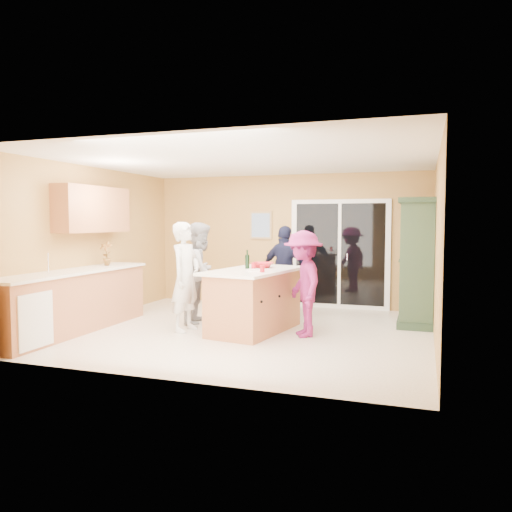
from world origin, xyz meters
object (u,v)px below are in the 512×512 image
(green_hutch, at_px, (417,264))
(woman_white, at_px, (186,277))
(woman_magenta, at_px, (303,284))
(woman_grey, at_px, (201,273))
(woman_navy, at_px, (285,271))
(kitchen_island, at_px, (254,302))

(green_hutch, bearing_deg, woman_white, -154.13)
(green_hutch, relative_size, woman_white, 1.22)
(woman_magenta, bearing_deg, woman_grey, -129.49)
(woman_navy, relative_size, woman_magenta, 1.04)
(kitchen_island, relative_size, woman_magenta, 1.26)
(kitchen_island, distance_m, woman_magenta, 0.85)
(kitchen_island, distance_m, woman_grey, 1.17)
(kitchen_island, height_order, woman_magenta, woman_magenta)
(woman_grey, bearing_deg, woman_navy, -54.13)
(green_hutch, distance_m, woman_white, 3.72)
(kitchen_island, bearing_deg, woman_magenta, 4.12)
(woman_magenta, bearing_deg, green_hutch, 105.13)
(woman_white, relative_size, woman_magenta, 1.08)
(kitchen_island, relative_size, woman_grey, 1.17)
(green_hutch, bearing_deg, woman_grey, -164.04)
(kitchen_island, xyz_separation_m, green_hutch, (2.34, 1.31, 0.55))
(woman_grey, bearing_deg, woman_white, 176.98)
(woman_grey, height_order, woman_magenta, woman_grey)
(kitchen_island, relative_size, woman_navy, 1.22)
(woman_magenta, bearing_deg, woman_navy, 178.10)
(woman_white, height_order, woman_navy, woman_white)
(woman_white, relative_size, woman_grey, 1.01)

